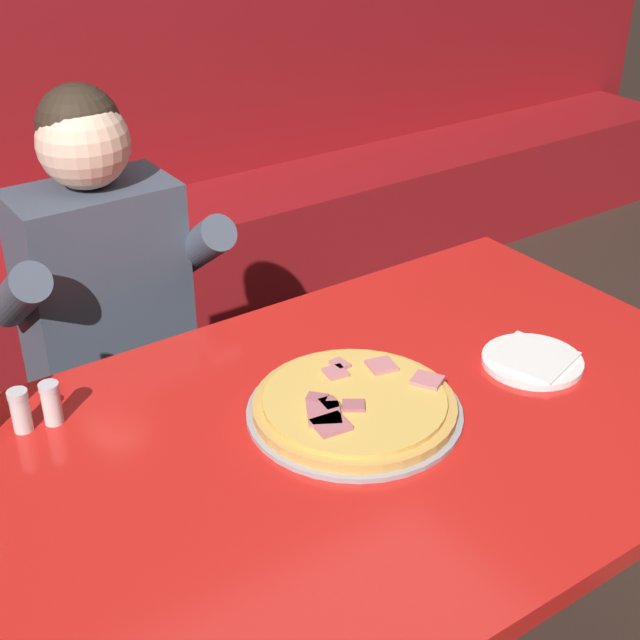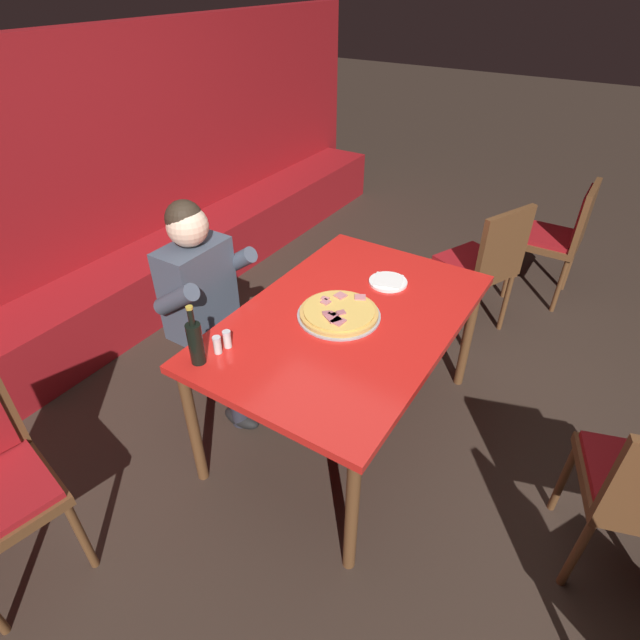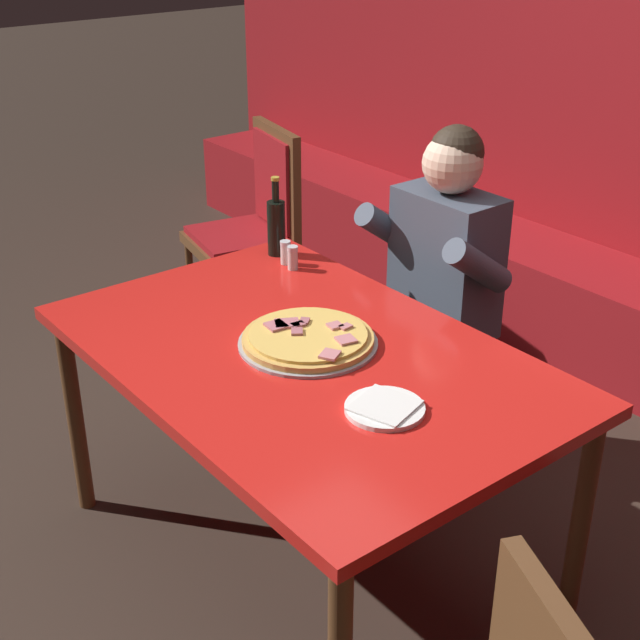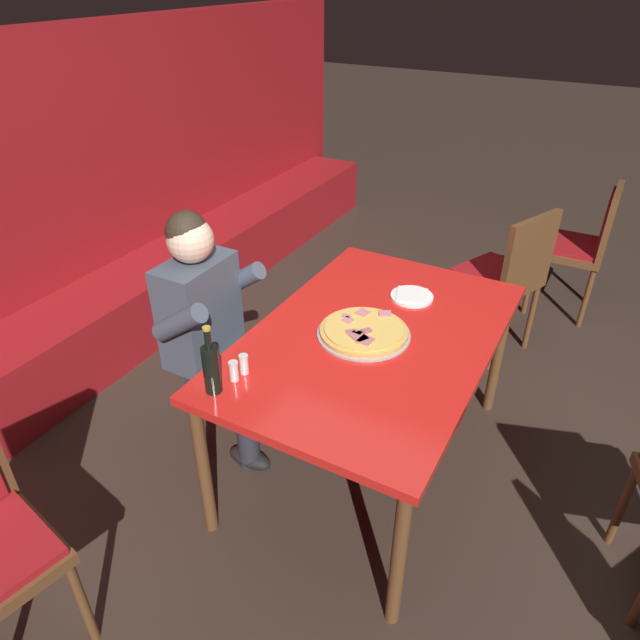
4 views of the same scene
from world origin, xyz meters
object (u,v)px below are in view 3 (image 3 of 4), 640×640
at_px(beer_bottle, 276,226).
at_px(diner_seated_blue_shirt, 428,287).
at_px(pizza, 308,339).
at_px(shaker_oregano, 293,259).
at_px(main_dining_table, 303,372).
at_px(dining_chair_by_booth, 255,220).
at_px(plate_white_paper, 385,408).
at_px(shaker_red_pepper_flakes, 285,254).

relative_size(beer_bottle, diner_seated_blue_shirt, 0.23).
height_order(pizza, shaker_oregano, shaker_oregano).
xyz_separation_m(main_dining_table, diner_seated_blue_shirt, (-0.21, 0.72, -0.00)).
xyz_separation_m(pizza, shaker_oregano, (-0.48, 0.30, 0.02)).
relative_size(beer_bottle, dining_chair_by_booth, 0.29).
xyz_separation_m(main_dining_table, shaker_oregano, (-0.51, 0.34, 0.11)).
bearing_deg(diner_seated_blue_shirt, beer_bottle, -142.03).
xyz_separation_m(shaker_oregano, dining_chair_by_booth, (-0.95, 0.48, -0.24)).
relative_size(pizza, plate_white_paper, 1.97).
height_order(shaker_red_pepper_flakes, shaker_oregano, same).
relative_size(shaker_oregano, dining_chair_by_booth, 0.09).
xyz_separation_m(pizza, beer_bottle, (-0.63, 0.34, 0.09)).
height_order(beer_bottle, shaker_oregano, beer_bottle).
height_order(main_dining_table, shaker_red_pepper_flakes, shaker_red_pepper_flakes).
bearing_deg(dining_chair_by_booth, plate_white_paper, -24.82).
xyz_separation_m(shaker_oregano, diner_seated_blue_shirt, (0.29, 0.38, -0.11)).
relative_size(shaker_red_pepper_flakes, shaker_oregano, 1.00).
relative_size(diner_seated_blue_shirt, dining_chair_by_booth, 1.26).
distance_m(plate_white_paper, shaker_oregano, 0.97).
bearing_deg(shaker_red_pepper_flakes, plate_white_paper, -21.75).
bearing_deg(dining_chair_by_booth, shaker_red_pepper_flakes, -27.91).
bearing_deg(main_dining_table, dining_chair_by_booth, 150.55).
bearing_deg(plate_white_paper, main_dining_table, 175.51).
distance_m(plate_white_paper, shaker_red_pepper_flakes, 1.02).
height_order(beer_bottle, diner_seated_blue_shirt, diner_seated_blue_shirt).
bearing_deg(diner_seated_blue_shirt, dining_chair_by_booth, 175.30).
bearing_deg(diner_seated_blue_shirt, plate_white_paper, -51.32).
height_order(pizza, dining_chair_by_booth, dining_chair_by_booth).
bearing_deg(pizza, shaker_red_pepper_flakes, 149.86).
xyz_separation_m(plate_white_paper, shaker_oregano, (-0.89, 0.37, 0.03)).
distance_m(main_dining_table, diner_seated_blue_shirt, 0.75).
distance_m(shaker_red_pepper_flakes, dining_chair_by_booth, 1.04).
bearing_deg(shaker_oregano, plate_white_paper, -22.47).
height_order(main_dining_table, beer_bottle, beer_bottle).
distance_m(main_dining_table, shaker_oregano, 0.62).
bearing_deg(shaker_red_pepper_flakes, main_dining_table, -31.81).
height_order(pizza, shaker_red_pepper_flakes, shaker_red_pepper_flakes).
distance_m(shaker_oregano, diner_seated_blue_shirt, 0.49).
xyz_separation_m(beer_bottle, dining_chair_by_booth, (-0.80, 0.45, -0.31)).
bearing_deg(shaker_red_pepper_flakes, beer_bottle, 162.81).
bearing_deg(beer_bottle, plate_white_paper, -21.36).
bearing_deg(main_dining_table, shaker_red_pepper_flakes, 148.19).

